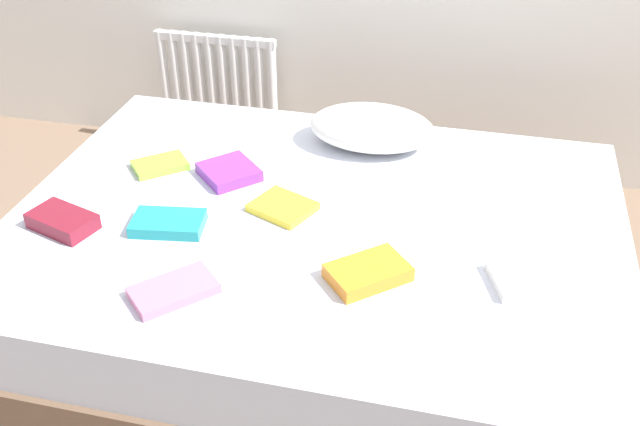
{
  "coord_description": "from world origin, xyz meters",
  "views": [
    {
      "loc": [
        0.46,
        -1.89,
        1.8
      ],
      "look_at": [
        0.0,
        0.05,
        0.48
      ],
      "focal_mm": 40.8,
      "sensor_mm": 36.0,
      "label": 1
    }
  ],
  "objects_px": {
    "textbook_pink": "(174,290)",
    "textbook_yellow": "(283,207)",
    "radiator": "(218,86)",
    "textbook_purple": "(229,172)",
    "pillow": "(372,128)",
    "textbook_lime": "(160,165)",
    "textbook_white": "(531,279)",
    "bed": "(317,278)",
    "textbook_orange": "(368,273)",
    "textbook_teal": "(168,223)",
    "textbook_maroon": "(63,221)"
  },
  "relations": [
    {
      "from": "radiator",
      "to": "textbook_yellow",
      "type": "height_order",
      "value": "radiator"
    },
    {
      "from": "bed",
      "to": "textbook_teal",
      "type": "relative_size",
      "value": 8.98
    },
    {
      "from": "textbook_white",
      "to": "textbook_purple",
      "type": "distance_m",
      "value": 1.09
    },
    {
      "from": "pillow",
      "to": "textbook_lime",
      "type": "xyz_separation_m",
      "value": [
        -0.7,
        -0.35,
        -0.06
      ]
    },
    {
      "from": "radiator",
      "to": "textbook_pink",
      "type": "distance_m",
      "value": 1.75
    },
    {
      "from": "textbook_pink",
      "to": "textbook_yellow",
      "type": "distance_m",
      "value": 0.51
    },
    {
      "from": "textbook_maroon",
      "to": "pillow",
      "type": "bearing_deg",
      "value": 59.81
    },
    {
      "from": "textbook_white",
      "to": "textbook_teal",
      "type": "bearing_deg",
      "value": 159.03
    },
    {
      "from": "textbook_pink",
      "to": "textbook_lime",
      "type": "height_order",
      "value": "textbook_pink"
    },
    {
      "from": "radiator",
      "to": "textbook_maroon",
      "type": "relative_size",
      "value": 2.9
    },
    {
      "from": "textbook_purple",
      "to": "radiator",
      "type": "bearing_deg",
      "value": 157.0
    },
    {
      "from": "textbook_maroon",
      "to": "radiator",
      "type": "bearing_deg",
      "value": 108.63
    },
    {
      "from": "radiator",
      "to": "textbook_orange",
      "type": "relative_size",
      "value": 2.69
    },
    {
      "from": "textbook_teal",
      "to": "textbook_pink",
      "type": "bearing_deg",
      "value": -73.13
    },
    {
      "from": "textbook_lime",
      "to": "textbook_yellow",
      "type": "xyz_separation_m",
      "value": [
        0.5,
        -0.16,
        0.0
      ]
    },
    {
      "from": "textbook_maroon",
      "to": "textbook_teal",
      "type": "bearing_deg",
      "value": 30.61
    },
    {
      "from": "textbook_maroon",
      "to": "bed",
      "type": "bearing_deg",
      "value": 35.67
    },
    {
      "from": "pillow",
      "to": "textbook_teal",
      "type": "xyz_separation_m",
      "value": [
        -0.52,
        -0.69,
        -0.05
      ]
    },
    {
      "from": "pillow",
      "to": "textbook_lime",
      "type": "relative_size",
      "value": 2.53
    },
    {
      "from": "textbook_purple",
      "to": "textbook_yellow",
      "type": "distance_m",
      "value": 0.29
    },
    {
      "from": "textbook_orange",
      "to": "textbook_lime",
      "type": "height_order",
      "value": "textbook_orange"
    },
    {
      "from": "textbook_pink",
      "to": "textbook_white",
      "type": "bearing_deg",
      "value": -29.92
    },
    {
      "from": "bed",
      "to": "radiator",
      "type": "relative_size",
      "value": 3.34
    },
    {
      "from": "textbook_orange",
      "to": "textbook_white",
      "type": "bearing_deg",
      "value": -30.54
    },
    {
      "from": "radiator",
      "to": "textbook_teal",
      "type": "bearing_deg",
      "value": -75.72
    },
    {
      "from": "radiator",
      "to": "textbook_white",
      "type": "height_order",
      "value": "radiator"
    },
    {
      "from": "textbook_purple",
      "to": "textbook_lime",
      "type": "distance_m",
      "value": 0.26
    },
    {
      "from": "pillow",
      "to": "textbook_yellow",
      "type": "height_order",
      "value": "pillow"
    },
    {
      "from": "bed",
      "to": "textbook_yellow",
      "type": "bearing_deg",
      "value": 175.38
    },
    {
      "from": "radiator",
      "to": "textbook_purple",
      "type": "relative_size",
      "value": 3.26
    },
    {
      "from": "textbook_white",
      "to": "textbook_lime",
      "type": "height_order",
      "value": "textbook_white"
    },
    {
      "from": "textbook_lime",
      "to": "textbook_white",
      "type": "bearing_deg",
      "value": -56.39
    },
    {
      "from": "radiator",
      "to": "textbook_purple",
      "type": "distance_m",
      "value": 1.13
    },
    {
      "from": "pillow",
      "to": "textbook_white",
      "type": "height_order",
      "value": "pillow"
    },
    {
      "from": "textbook_pink",
      "to": "textbook_purple",
      "type": "bearing_deg",
      "value": 49.54
    },
    {
      "from": "bed",
      "to": "textbook_orange",
      "type": "bearing_deg",
      "value": -51.84
    },
    {
      "from": "textbook_pink",
      "to": "bed",
      "type": "bearing_deg",
      "value": 11.98
    },
    {
      "from": "bed",
      "to": "textbook_pink",
      "type": "relative_size",
      "value": 8.65
    },
    {
      "from": "bed",
      "to": "radiator",
      "type": "xyz_separation_m",
      "value": [
        -0.79,
        1.2,
        0.12
      ]
    },
    {
      "from": "textbook_lime",
      "to": "textbook_teal",
      "type": "xyz_separation_m",
      "value": [
        0.18,
        -0.35,
        0.01
      ]
    },
    {
      "from": "textbook_maroon",
      "to": "textbook_orange",
      "type": "bearing_deg",
      "value": 15.82
    },
    {
      "from": "bed",
      "to": "textbook_pink",
      "type": "height_order",
      "value": "textbook_pink"
    },
    {
      "from": "textbook_lime",
      "to": "textbook_teal",
      "type": "bearing_deg",
      "value": -103.01
    },
    {
      "from": "radiator",
      "to": "textbook_maroon",
      "type": "distance_m",
      "value": 1.46
    },
    {
      "from": "radiator",
      "to": "textbook_purple",
      "type": "height_order",
      "value": "radiator"
    },
    {
      "from": "pillow",
      "to": "textbook_maroon",
      "type": "distance_m",
      "value": 1.14
    },
    {
      "from": "textbook_purple",
      "to": "textbook_pink",
      "type": "height_order",
      "value": "textbook_purple"
    },
    {
      "from": "bed",
      "to": "textbook_lime",
      "type": "relative_size",
      "value": 10.83
    },
    {
      "from": "textbook_yellow",
      "to": "textbook_orange",
      "type": "bearing_deg",
      "value": -17.61
    },
    {
      "from": "pillow",
      "to": "textbook_teal",
      "type": "distance_m",
      "value": 0.87
    }
  ]
}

